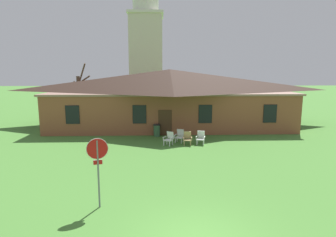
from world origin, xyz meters
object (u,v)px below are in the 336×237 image
lawn_chair_left_end (187,138)px  stop_sign (98,159)px  lawn_chair_near_door (180,136)px  lawn_chair_middle (201,137)px  trash_bin (157,130)px  lawn_chair_by_porch (169,138)px

lawn_chair_left_end → stop_sign: bearing=-115.5°
lawn_chair_near_door → lawn_chair_left_end: bearing=-57.7°
stop_sign → lawn_chair_left_end: (4.33, 9.09, -1.43)m
lawn_chair_middle → trash_bin: 4.11m
stop_sign → lawn_chair_middle: (5.31, 9.24, -1.43)m
lawn_chair_by_porch → lawn_chair_left_end: same height
lawn_chair_near_door → lawn_chair_middle: size_ratio=1.00×
lawn_chair_by_porch → lawn_chair_middle: same height
lawn_chair_near_door → lawn_chair_left_end: 0.90m
stop_sign → lawn_chair_near_door: bearing=68.7°
lawn_chair_left_end → trash_bin: trash_bin is taller
lawn_chair_left_end → trash_bin: bearing=128.3°
lawn_chair_near_door → trash_bin: size_ratio=0.98×
stop_sign → lawn_chair_by_porch: size_ratio=2.83×
lawn_chair_left_end → trash_bin: 3.53m
trash_bin → lawn_chair_left_end: bearing=-51.7°
lawn_chair_left_end → lawn_chair_middle: 0.99m
stop_sign → trash_bin: stop_sign is taller
lawn_chair_near_door → lawn_chair_middle: (1.46, -0.62, 0.00)m
lawn_chair_near_door → lawn_chair_left_end: same height
stop_sign → lawn_chair_middle: size_ratio=2.83×
stop_sign → lawn_chair_by_porch: 9.67m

